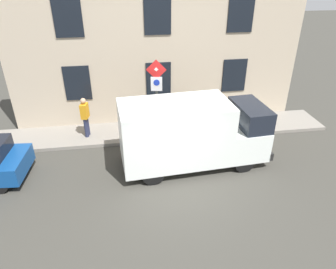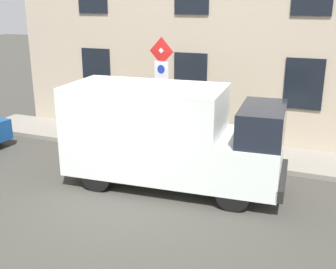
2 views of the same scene
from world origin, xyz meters
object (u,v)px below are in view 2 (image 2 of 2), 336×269
bicycle_purple (191,130)px  sign_post_stacked (162,79)px  bicycle_black (215,133)px  pedestrian (88,107)px  bicycle_red (169,127)px  litter_bin (164,135)px  delivery_van (169,134)px

bicycle_purple → sign_post_stacked: bearing=71.5°
bicycle_black → pedestrian: (-0.55, 4.24, 0.56)m
bicycle_purple → bicycle_red: 0.78m
pedestrian → sign_post_stacked: bearing=1.2°
bicycle_red → pedestrian: size_ratio=1.00×
sign_post_stacked → bicycle_black: bearing=-48.2°
bicycle_purple → litter_bin: (-1.03, 0.54, 0.08)m
sign_post_stacked → pedestrian: (0.62, 2.94, -1.24)m
sign_post_stacked → bicycle_black: size_ratio=1.88×
delivery_van → bicycle_red: bearing=107.8°
sign_post_stacked → bicycle_black: (1.17, -1.30, -1.80)m
pedestrian → delivery_van: bearing=-19.8°
bicycle_purple → litter_bin: litter_bin is taller
litter_bin → bicycle_red: bearing=13.2°
delivery_van → pedestrian: (2.54, 3.93, -0.26)m
sign_post_stacked → bicycle_purple: 2.21m
bicycle_red → delivery_van: bearing=107.7°
sign_post_stacked → delivery_van: sign_post_stacked is taller
sign_post_stacked → bicycle_red: sign_post_stacked is taller
sign_post_stacked → bicycle_black: 2.51m
bicycle_black → litter_bin: bearing=42.6°
bicycle_black → litter_bin: 1.67m
bicycle_purple → pedestrian: (-0.55, 3.47, 0.56)m
sign_post_stacked → litter_bin: bearing=3.4°
delivery_van → bicycle_red: size_ratio=3.18×
delivery_van → bicycle_purple: delivery_van is taller
sign_post_stacked → litter_bin: 1.73m
sign_post_stacked → bicycle_purple: sign_post_stacked is taller
delivery_van → bicycle_red: delivery_van is taller
litter_bin → bicycle_purple: bearing=-27.5°
bicycle_black → pedestrian: size_ratio=1.00×
sign_post_stacked → delivery_van: size_ratio=0.59×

